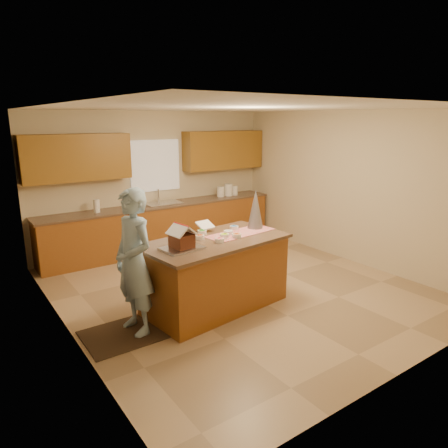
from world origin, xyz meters
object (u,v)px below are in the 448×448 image
(tinsel_tree, at_px, (255,209))
(gingerbread_house, at_px, (182,239))
(boy, at_px, (134,262))
(island_base, at_px, (215,275))

(tinsel_tree, xyz_separation_m, gingerbread_house, (-1.39, -0.27, -0.15))
(boy, height_order, gingerbread_house, boy)
(island_base, relative_size, boy, 1.08)
(boy, relative_size, gingerbread_house, 5.39)
(island_base, bearing_deg, gingerbread_house, -174.81)
(island_base, relative_size, tinsel_tree, 3.27)
(boy, bearing_deg, tinsel_tree, 87.28)
(island_base, bearing_deg, boy, 174.06)
(boy, bearing_deg, island_base, 83.29)
(island_base, xyz_separation_m, tinsel_tree, (0.82, 0.15, 0.80))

